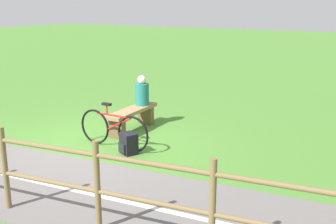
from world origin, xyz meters
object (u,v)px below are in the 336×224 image
at_px(bench, 132,116).
at_px(bicycle, 113,129).
at_px(person_seated, 142,92).
at_px(backpack, 128,144).

bearing_deg(bench, bicycle, 14.68).
relative_size(bench, person_seated, 2.34).
bearing_deg(bench, backpack, 29.97).
distance_m(person_seated, bicycle, 1.70).
bearing_deg(person_seated, bench, 0.00).
xyz_separation_m(person_seated, backpack, (1.73, 0.87, -0.60)).
distance_m(bench, person_seated, 0.64).
xyz_separation_m(person_seated, bicycle, (1.60, 0.40, -0.42)).
height_order(person_seated, backpack, person_seated).
height_order(bench, bicycle, bicycle).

